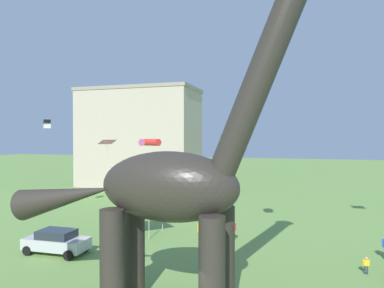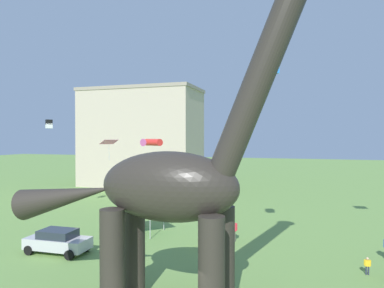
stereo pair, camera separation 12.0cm
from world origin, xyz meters
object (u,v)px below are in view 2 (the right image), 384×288
person_far_spectator (367,264)px  kite_mid_center (151,142)px  kite_far_right (271,65)px  kite_mid_left (49,124)px  festival_canopy_tent (142,201)px  parked_sedan_left (58,241)px  dinosaur_sculpture (167,186)px  person_watching_child (233,228)px  kite_high_left (109,142)px  person_photographer (203,230)px

person_far_spectator → kite_mid_center: 22.88m
kite_far_right → kite_mid_left: kite_far_right is taller
festival_canopy_tent → kite_far_right: kite_far_right is taller
kite_mid_center → parked_sedan_left: bearing=-91.4°
dinosaur_sculpture → person_watching_child: (0.80, 11.04, -4.53)m
person_far_spectator → person_watching_child: bearing=30.3°
kite_mid_left → kite_high_left: 6.82m
parked_sedan_left → kite_far_right: size_ratio=3.96×
dinosaur_sculpture → kite_mid_center: 21.26m
kite_high_left → kite_mid_center: bearing=-10.0°
person_watching_child → kite_far_right: 11.89m
person_far_spectator → kite_mid_center: kite_mid_center is taller
parked_sedan_left → kite_mid_center: size_ratio=1.61×
kite_mid_left → person_watching_child: bearing=-9.6°
kite_mid_left → kite_high_left: bearing=60.6°
kite_high_left → festival_canopy_tent: bearing=-47.0°
dinosaur_sculpture → kite_mid_center: size_ratio=5.73×
dinosaur_sculpture → kite_mid_center: (-9.40, 19.00, 1.63)m
kite_mid_left → kite_mid_center: kite_mid_left is taller
kite_mid_center → person_photographer: bearing=-48.4°
person_watching_child → kite_mid_left: size_ratio=1.88×
dinosaur_sculpture → kite_high_left: size_ratio=6.64×
person_far_spectator → dinosaur_sculpture: bearing=93.6°
kite_mid_left → kite_high_left: (3.23, 5.73, -1.82)m
person_far_spectator → kite_far_right: size_ratio=0.91×
person_photographer → dinosaur_sculpture: bearing=36.5°
parked_sedan_left → kite_mid_center: 15.34m
kite_far_right → parked_sedan_left: bearing=-167.1°
person_watching_child → kite_mid_left: bearing=-7.0°
dinosaur_sculpture → person_watching_child: 11.96m
parked_sedan_left → person_far_spectator: (18.82, 2.16, -0.21)m
dinosaur_sculpture → person_photographer: (-1.17, 9.76, -4.44)m
kite_high_left → person_far_spectator: bearing=-28.1°
person_watching_child → kite_high_left: (-15.67, 8.93, 6.16)m
person_far_spectator → kite_high_left: kite_high_left is taller
person_watching_child → person_photographer: 2.35m
kite_mid_left → person_far_spectator: bearing=-14.5°
dinosaur_sculpture → person_photographer: dinosaur_sculpture is taller
festival_canopy_tent → kite_mid_left: bearing=164.9°
person_watching_child → kite_high_left: size_ratio=0.70×
dinosaur_sculpture → person_photographer: bearing=102.4°
festival_canopy_tent → kite_mid_center: 9.52m
person_far_spectator → kite_mid_left: 29.29m
person_photographer → kite_mid_left: kite_mid_left is taller
person_photographer → parked_sedan_left: bearing=-31.5°
person_far_spectator → kite_far_right: bearing=45.4°
person_photographer → festival_canopy_tent: 5.82m
festival_canopy_tent → kite_high_left: (-8.24, 8.83, 4.58)m
kite_far_right → kite_mid_left: 22.89m
festival_canopy_tent → kite_mid_center: (-2.77, 7.87, 4.58)m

